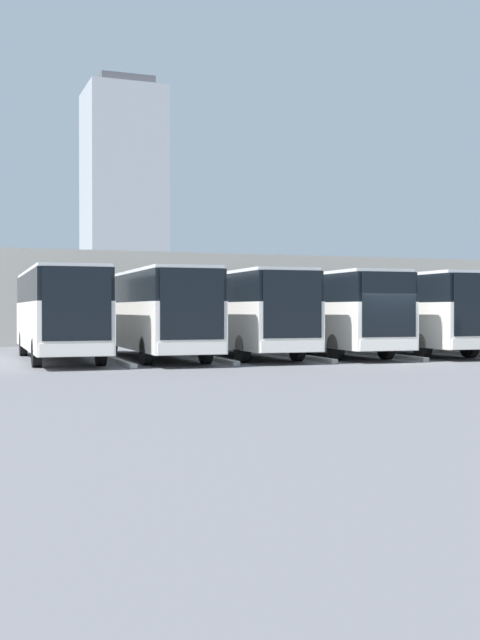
{
  "coord_description": "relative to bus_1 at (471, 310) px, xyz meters",
  "views": [
    {
      "loc": [
        15.08,
        25.06,
        1.93
      ],
      "look_at": [
        3.67,
        -5.6,
        1.5
      ],
      "focal_mm": 45.0,
      "sensor_mm": 36.0,
      "label": 1
    }
  ],
  "objects": [
    {
      "name": "curb_divider_2",
      "position": [
        5.48,
        1.74,
        -1.82
      ],
      "size": [
        0.44,
        6.31,
        0.15
      ],
      "primitive_type": "cube",
      "rotation": [
        0.0,
        0.0,
        -0.03
      ],
      "color": "#B2B2AD",
      "rests_on": "ground_plane"
    },
    {
      "name": "bus_5",
      "position": [
        14.61,
        -0.18,
        0.0
      ],
      "size": [
        2.78,
        11.32,
        3.4
      ],
      "rotation": [
        0.0,
        0.0,
        -0.03
      ],
      "color": "silver",
      "rests_on": "ground_plane"
    },
    {
      "name": "curb_divider_1",
      "position": [
        1.83,
        1.66,
        -1.82
      ],
      "size": [
        0.44,
        6.31,
        0.15
      ],
      "primitive_type": "cube",
      "rotation": [
        0.0,
        0.0,
        -0.03
      ],
      "color": "#B2B2AD",
      "rests_on": "ground_plane"
    },
    {
      "name": "curb_divider_5",
      "position": [
        16.44,
        1.48,
        -1.82
      ],
      "size": [
        0.44,
        6.31,
        0.15
      ],
      "primitive_type": "cube",
      "rotation": [
        0.0,
        0.0,
        -0.03
      ],
      "color": "#B2B2AD",
      "rests_on": "ground_plane"
    },
    {
      "name": "station_building",
      "position": [
        7.31,
        -19.48,
        0.69
      ],
      "size": [
        39.54,
        16.64,
        5.12
      ],
      "color": "#A8A399",
      "rests_on": "ground_plane"
    },
    {
      "name": "curb_divider_4",
      "position": [
        12.79,
        1.26,
        -1.82
      ],
      "size": [
        0.44,
        6.31,
        0.15
      ],
      "primitive_type": "cube",
      "rotation": [
        0.0,
        0.0,
        -0.03
      ],
      "color": "#B2B2AD",
      "rests_on": "ground_plane"
    },
    {
      "name": "curb_divider_3",
      "position": [
        9.13,
        1.49,
        -1.82
      ],
      "size": [
        0.44,
        6.31,
        0.15
      ],
      "primitive_type": "cube",
      "rotation": [
        0.0,
        0.0,
        -0.03
      ],
      "color": "#B2B2AD",
      "rests_on": "ground_plane"
    },
    {
      "name": "office_tower",
      "position": [
        -18.39,
        -159.17,
        25.83
      ],
      "size": [
        18.13,
        18.13,
        56.65
      ],
      "color": "#ADB2B7",
      "rests_on": "ground_plane"
    },
    {
      "name": "bus_4",
      "position": [
        10.96,
        -0.4,
        0.0
      ],
      "size": [
        2.78,
        11.32,
        3.4
      ],
      "rotation": [
        0.0,
        0.0,
        -0.03
      ],
      "color": "silver",
      "rests_on": "ground_plane"
    },
    {
      "name": "bus_3",
      "position": [
        7.31,
        -0.17,
        0.0
      ],
      "size": [
        2.78,
        11.32,
        3.4
      ],
      "rotation": [
        0.0,
        0.0,
        -0.03
      ],
      "color": "silver",
      "rests_on": "ground_plane"
    },
    {
      "name": "bus_6",
      "position": [
        18.27,
        -0.52,
        0.0
      ],
      "size": [
        2.78,
        11.32,
        3.4
      ],
      "rotation": [
        0.0,
        0.0,
        -0.03
      ],
      "color": "silver",
      "rests_on": "ground_plane"
    },
    {
      "name": "bus_1",
      "position": [
        0.0,
        0.0,
        0.0
      ],
      "size": [
        2.78,
        11.32,
        3.4
      ],
      "rotation": [
        0.0,
        0.0,
        -0.03
      ],
      "color": "silver",
      "rests_on": "ground_plane"
    },
    {
      "name": "ground_plane",
      "position": [
        7.31,
        5.19,
        -1.89
      ],
      "size": [
        600.0,
        600.0,
        0.0
      ],
      "primitive_type": "plane",
      "color": "#5B5B60"
    },
    {
      "name": "bus_2",
      "position": [
        3.65,
        0.08,
        0.0
      ],
      "size": [
        2.78,
        11.32,
        3.4
      ],
      "rotation": [
        0.0,
        0.0,
        -0.03
      ],
      "color": "silver",
      "rests_on": "ground_plane"
    }
  ]
}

